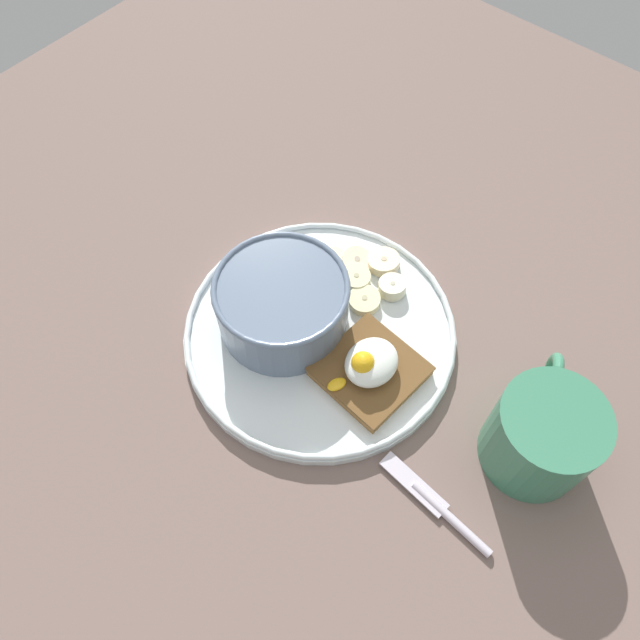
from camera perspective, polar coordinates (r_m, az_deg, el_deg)
ground_plane at (r=65.04cm, az=0.00°, el=-1.81°), size 120.00×120.00×2.00cm
plate at (r=63.47cm, az=0.00°, el=-1.02°), size 27.67×27.67×1.60cm
oatmeal_bowl at (r=61.28cm, az=-3.48°, el=1.56°), size 13.28×13.28×6.32cm
toast_slice at (r=60.45cm, az=4.61°, el=-4.66°), size 9.57×9.57×1.40cm
poached_egg at (r=58.69cm, az=4.58°, el=-3.91°), size 7.34×4.77×3.11cm
banana_slice_front at (r=65.63cm, az=6.62°, el=3.02°), size 3.84×3.90×1.61cm
banana_slice_left at (r=67.45cm, az=3.40°, el=5.40°), size 3.80×3.88×1.47cm
banana_slice_back at (r=67.42cm, az=1.27°, el=5.38°), size 4.32×4.35×1.10cm
banana_slice_right at (r=64.65cm, az=4.08°, el=1.80°), size 4.28×4.25×1.22cm
banana_slice_inner at (r=67.67cm, az=5.56°, el=5.49°), size 4.22×4.28×1.41cm
banana_slice_outer at (r=66.05cm, az=3.32°, el=3.80°), size 3.24×3.26×1.32cm
coffee_mug at (r=58.19cm, az=19.69°, el=-9.82°), size 12.31×9.35×8.59cm
knife at (r=58.13cm, az=10.60°, el=-16.30°), size 2.21×12.06×0.80cm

